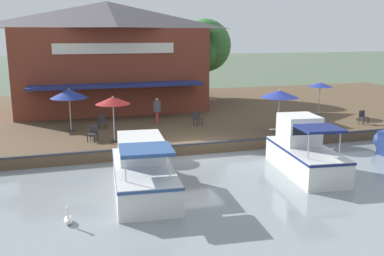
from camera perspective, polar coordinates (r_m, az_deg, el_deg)
The scene contains 18 objects.
ground_plane at distance 22.39m, azimuth 0.54°, elevation -3.79°, with size 220.00×220.00×0.00m, color #4C5B47.
quay_deck at distance 32.71m, azimuth -5.21°, elevation 1.90°, with size 22.00×56.00×0.60m, color brown.
quay_edge_fender at distance 22.31m, azimuth 0.47°, elevation -2.12°, with size 0.20×50.40×0.10m, color #2D2D33.
waterfront_restaurant at distance 33.99m, azimuth -11.05°, elevation 9.59°, with size 10.42×14.23×8.06m.
patio_umbrella_mid_patio_left at distance 31.57m, azimuth 16.73°, elevation 5.54°, with size 1.74×1.74×2.36m.
patio_umbrella_by_entrance at distance 25.40m, azimuth 11.58°, elevation 4.48°, with size 2.22×2.22×2.51m.
patio_umbrella_mid_patio_right at distance 22.92m, azimuth -10.50°, elevation 3.60°, with size 1.83×1.83×2.46m.
patio_umbrella_back_row at distance 26.08m, azimuth -16.09°, elevation 4.44°, with size 2.17×2.17×2.56m.
cafe_chair_far_corner_seat at distance 23.54m, azimuth -13.09°, elevation -0.60°, with size 0.59×0.59×0.85m.
cafe_chair_under_first_umbrella at distance 29.52m, azimuth 21.83°, elevation 1.43°, with size 0.46×0.46×0.85m.
cafe_chair_facing_river at distance 26.67m, azimuth -11.91°, elevation 0.97°, with size 0.48×0.48×0.85m.
cafe_chair_back_row_seat at distance 27.10m, azimuth 0.70°, elevation 1.42°, with size 0.52×0.52×0.85m.
person_near_entrance at distance 27.35m, azimuth -4.70°, elevation 2.71°, with size 0.48×0.48×1.68m.
motorboat_outer_channel at distance 20.51m, azimuth 14.23°, elevation -2.96°, with size 5.94×2.59×2.51m.
motorboat_mid_row at distance 17.78m, azimuth -6.71°, elevation -5.31°, with size 6.73×2.74×2.16m.
swan at distance 15.11m, azimuth -16.14°, elevation -11.61°, with size 0.61×0.29×0.69m.
tree_behind_restaurant at distance 38.59m, azimuth 1.60°, elevation 10.74°, with size 4.91×4.67×6.98m.
tree_downstream_bank at distance 39.85m, azimuth -2.07°, elevation 11.01°, with size 4.18×3.98×6.76m.
Camera 1 is at (20.52, -6.41, 6.27)m, focal length 40.00 mm.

